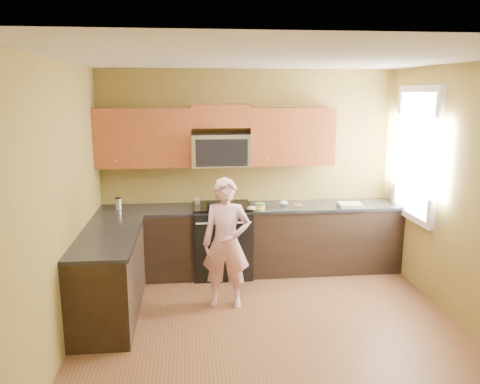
{
  "coord_description": "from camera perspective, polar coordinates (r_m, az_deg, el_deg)",
  "views": [
    {
      "loc": [
        -0.81,
        -4.35,
        2.41
      ],
      "look_at": [
        -0.2,
        1.3,
        1.2
      ],
      "focal_mm": 35.45,
      "sensor_mm": 36.0,
      "label": 1
    }
  ],
  "objects": [
    {
      "name": "countertop_back",
      "position": [
        6.27,
        1.44,
        -1.9
      ],
      "size": [
        4.0,
        0.62,
        0.04
      ],
      "primitive_type": "cube",
      "color": "black",
      "rests_on": "cabinet_back_run"
    },
    {
      "name": "travel_mug",
      "position": [
        6.3,
        -14.39,
        -2.04
      ],
      "size": [
        0.08,
        0.08,
        0.16
      ],
      "primitive_type": null,
      "rotation": [
        0.0,
        0.0,
        0.15
      ],
      "color": "silver",
      "rests_on": "countertop_back"
    },
    {
      "name": "cabinet_left_run",
      "position": [
        5.4,
        -15.44,
        -9.84
      ],
      "size": [
        0.6,
        1.6,
        0.88
      ],
      "primitive_type": "cube",
      "color": "black",
      "rests_on": "floor"
    },
    {
      "name": "microwave",
      "position": [
        6.23,
        -2.32,
        3.16
      ],
      "size": [
        0.76,
        0.4,
        0.42
      ],
      "primitive_type": null,
      "color": "silver",
      "rests_on": "wall_back"
    },
    {
      "name": "upper_cab_over_mw",
      "position": [
        6.2,
        -2.4,
        9.16
      ],
      "size": [
        0.76,
        0.33,
        0.3
      ],
      "primitive_type": "cube",
      "color": "brown",
      "rests_on": "wall_back"
    },
    {
      "name": "frying_pan",
      "position": [
        6.15,
        -2.84,
        -1.71
      ],
      "size": [
        0.25,
        0.43,
        0.06
      ],
      "primitive_type": null,
      "rotation": [
        0.0,
        0.0,
        0.01
      ],
      "color": "black",
      "rests_on": "stove"
    },
    {
      "name": "countertop_left",
      "position": [
        5.25,
        -15.61,
        -5.16
      ],
      "size": [
        0.62,
        1.6,
        0.04
      ],
      "primitive_type": "cube",
      "color": "black",
      "rests_on": "cabinet_left_run"
    },
    {
      "name": "window",
      "position": [
        6.25,
        20.44,
        4.29
      ],
      "size": [
        0.06,
        1.06,
        1.66
      ],
      "primitive_type": null,
      "color": "white",
      "rests_on": "wall_right"
    },
    {
      "name": "upper_cab_right",
      "position": [
        6.4,
        6.1,
        3.33
      ],
      "size": [
        1.12,
        0.33,
        0.75
      ],
      "primitive_type": null,
      "color": "brown",
      "rests_on": "wall_back"
    },
    {
      "name": "wall_front",
      "position": [
        2.7,
        12.05,
        -11.42
      ],
      "size": [
        4.0,
        0.0,
        4.0
      ],
      "primitive_type": "plane",
      "rotation": [
        -1.57,
        0.0,
        0.0
      ],
      "color": "olive",
      "rests_on": "ground"
    },
    {
      "name": "glass_c",
      "position": [
        6.27,
        -5.18,
        -1.2
      ],
      "size": [
        0.09,
        0.09,
        0.12
      ],
      "primitive_type": "cylinder",
      "rotation": [
        0.0,
        0.0,
        0.38
      ],
      "color": "silver",
      "rests_on": "countertop_back"
    },
    {
      "name": "toast_slice",
      "position": [
        6.35,
        7.04,
        -1.56
      ],
      "size": [
        0.13,
        0.13,
        0.01
      ],
      "primitive_type": "cube",
      "rotation": [
        0.0,
        0.0,
        -0.19
      ],
      "color": "#B27F47",
      "rests_on": "countertop_back"
    },
    {
      "name": "wall_left",
      "position": [
        4.63,
        -20.9,
        -2.03
      ],
      "size": [
        0.0,
        4.0,
        4.0
      ],
      "primitive_type": "plane",
      "rotation": [
        1.57,
        0.0,
        1.57
      ],
      "color": "olive",
      "rests_on": "ground"
    },
    {
      "name": "upper_cab_left",
      "position": [
        6.28,
        -11.4,
        3.0
      ],
      "size": [
        1.22,
        0.33,
        0.75
      ],
      "primitive_type": null,
      "color": "brown",
      "rests_on": "wall_back"
    },
    {
      "name": "ceiling",
      "position": [
        4.43,
        4.55,
        15.74
      ],
      "size": [
        4.0,
        4.0,
        0.0
      ],
      "primitive_type": "plane",
      "rotation": [
        3.14,
        0.0,
        0.0
      ],
      "color": "white",
      "rests_on": "ground"
    },
    {
      "name": "wall_back",
      "position": [
        6.48,
        1.1,
        2.62
      ],
      "size": [
        4.0,
        0.0,
        4.0
      ],
      "primitive_type": "plane",
      "rotation": [
        1.57,
        0.0,
        0.0
      ],
      "color": "olive",
      "rests_on": "ground"
    },
    {
      "name": "cabinet_back_run",
      "position": [
        6.41,
        1.4,
        -5.87
      ],
      "size": [
        4.0,
        0.6,
        0.88
      ],
      "primitive_type": "cube",
      "color": "black",
      "rests_on": "floor"
    },
    {
      "name": "dish_towel",
      "position": [
        6.38,
        13.1,
        -1.56
      ],
      "size": [
        0.32,
        0.27,
        0.05
      ],
      "primitive_type": "cube",
      "rotation": [
        0.0,
        0.0,
        -0.09
      ],
      "color": "white",
      "rests_on": "countertop_back"
    },
    {
      "name": "woman",
      "position": [
        5.35,
        -1.66,
        -6.18
      ],
      "size": [
        0.59,
        0.44,
        1.48
      ],
      "primitive_type": "imported",
      "rotation": [
        0.0,
        0.0,
        -0.16
      ],
      "color": "#E47284",
      "rests_on": "floor"
    },
    {
      "name": "wall_right",
      "position": [
        5.28,
        26.14,
        -0.8
      ],
      "size": [
        0.0,
        4.0,
        4.0
      ],
      "primitive_type": "plane",
      "rotation": [
        1.57,
        0.0,
        -1.57
      ],
      "color": "olive",
      "rests_on": "ground"
    },
    {
      "name": "floor",
      "position": [
        5.04,
        4.02,
        -16.61
      ],
      "size": [
        4.0,
        4.0,
        0.0
      ],
      "primitive_type": "plane",
      "color": "brown",
      "rests_on": "ground"
    },
    {
      "name": "stove",
      "position": [
        6.34,
        -2.17,
        -5.76
      ],
      "size": [
        0.76,
        0.65,
        0.95
      ],
      "primitive_type": null,
      "color": "black",
      "rests_on": "floor"
    },
    {
      "name": "napkin_b",
      "position": [
        6.34,
        5.26,
        -1.31
      ],
      "size": [
        0.15,
        0.16,
        0.07
      ],
      "primitive_type": "ellipsoid",
      "rotation": [
        0.0,
        0.0,
        0.23
      ],
      "color": "silver",
      "rests_on": "countertop_back"
    },
    {
      "name": "butter_tub",
      "position": [
        6.13,
        2.41,
        -2.04
      ],
      "size": [
        0.13,
        0.13,
        0.1
      ],
      "primitive_type": null,
      "rotation": [
        0.0,
        0.0,
        -0.0
      ],
      "color": "yellow",
      "rests_on": "countertop_back"
    },
    {
      "name": "napkin_a",
      "position": [
        6.03,
        1.39,
        -1.99
      ],
      "size": [
        0.13,
        0.14,
        0.06
      ],
      "primitive_type": "ellipsoid",
      "rotation": [
        0.0,
        0.0,
        0.18
      ],
      "color": "silver",
      "rests_on": "countertop_back"
    }
  ]
}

